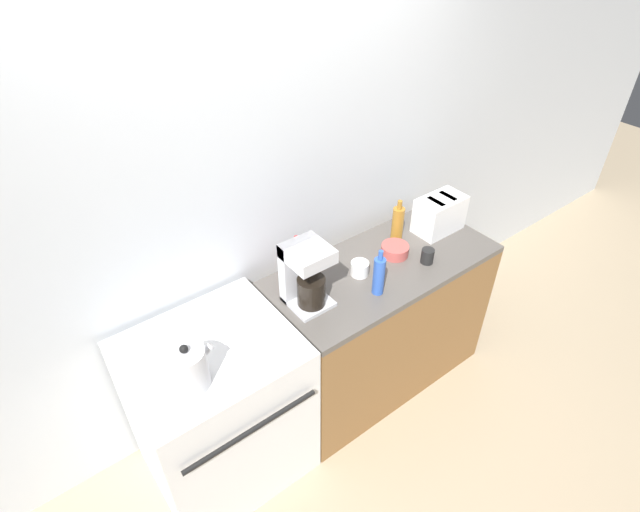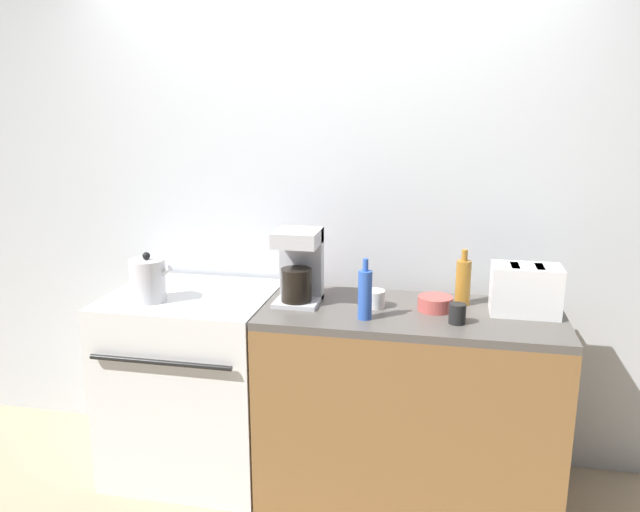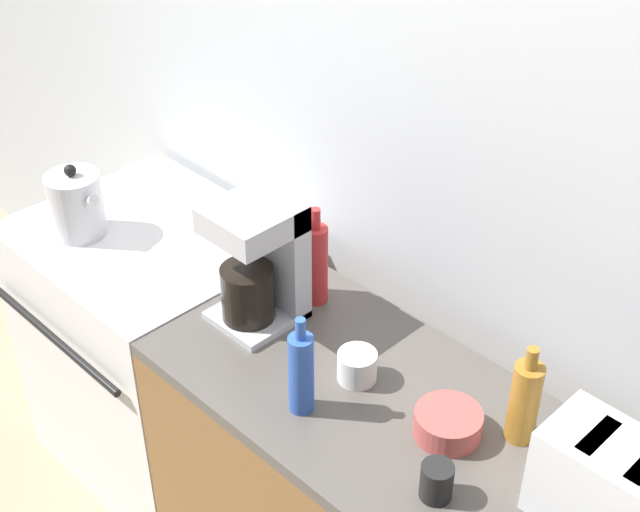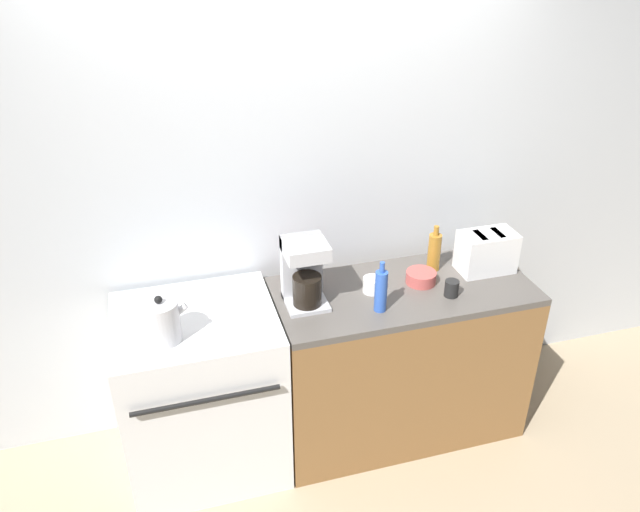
{
  "view_description": "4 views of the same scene",
  "coord_description": "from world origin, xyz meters",
  "px_view_note": "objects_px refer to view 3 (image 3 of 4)",
  "views": [
    {
      "loc": [
        -1.12,
        -1.21,
        2.66
      ],
      "look_at": [
        0.07,
        0.36,
        1.15
      ],
      "focal_mm": 28.0,
      "sensor_mm": 36.0,
      "label": 1
    },
    {
      "loc": [
        0.61,
        -2.38,
        1.84
      ],
      "look_at": [
        0.04,
        0.4,
        1.14
      ],
      "focal_mm": 35.0,
      "sensor_mm": 36.0,
      "label": 2
    },
    {
      "loc": [
        1.41,
        -0.89,
        2.43
      ],
      "look_at": [
        0.14,
        0.37,
        1.19
      ],
      "focal_mm": 50.0,
      "sensor_mm": 36.0,
      "label": 3
    },
    {
      "loc": [
        -0.69,
        -2.19,
        2.65
      ],
      "look_at": [
        0.03,
        0.31,
        1.19
      ],
      "focal_mm": 35.0,
      "sensor_mm": 36.0,
      "label": 4
    }
  ],
  "objects_px": {
    "stove": "(162,346)",
    "kettle": "(76,204)",
    "toaster": "(612,488)",
    "coffee_maker": "(261,260)",
    "bottle_amber": "(524,401)",
    "cup_white": "(357,366)",
    "bowl": "(448,423)",
    "cup_black": "(437,481)",
    "bottle_red": "(316,263)",
    "bottle_blue": "(301,372)"
  },
  "relations": [
    {
      "from": "bottle_blue",
      "to": "bowl",
      "type": "relative_size",
      "value": 1.7
    },
    {
      "from": "bottle_amber",
      "to": "bowl",
      "type": "relative_size",
      "value": 1.65
    },
    {
      "from": "bottle_blue",
      "to": "cup_white",
      "type": "height_order",
      "value": "bottle_blue"
    },
    {
      "from": "toaster",
      "to": "bottle_red",
      "type": "height_order",
      "value": "bottle_red"
    },
    {
      "from": "bottle_red",
      "to": "cup_white",
      "type": "height_order",
      "value": "bottle_red"
    },
    {
      "from": "bottle_red",
      "to": "toaster",
      "type": "bearing_deg",
      "value": -6.84
    },
    {
      "from": "bottle_red",
      "to": "kettle",
      "type": "bearing_deg",
      "value": -159.69
    },
    {
      "from": "bottle_red",
      "to": "cup_black",
      "type": "bearing_deg",
      "value": -24.2
    },
    {
      "from": "toaster",
      "to": "bottle_red",
      "type": "bearing_deg",
      "value": 173.16
    },
    {
      "from": "stove",
      "to": "cup_black",
      "type": "relative_size",
      "value": 10.82
    },
    {
      "from": "kettle",
      "to": "bottle_blue",
      "type": "distance_m",
      "value": 1.03
    },
    {
      "from": "toaster",
      "to": "bottle_amber",
      "type": "height_order",
      "value": "bottle_amber"
    },
    {
      "from": "coffee_maker",
      "to": "bottle_blue",
      "type": "xyz_separation_m",
      "value": [
        0.33,
        -0.17,
        -0.07
      ]
    },
    {
      "from": "toaster",
      "to": "bottle_amber",
      "type": "relative_size",
      "value": 1.14
    },
    {
      "from": "coffee_maker",
      "to": "cup_black",
      "type": "height_order",
      "value": "coffee_maker"
    },
    {
      "from": "bottle_red",
      "to": "cup_white",
      "type": "xyz_separation_m",
      "value": [
        0.3,
        -0.15,
        -0.08
      ]
    },
    {
      "from": "stove",
      "to": "coffee_maker",
      "type": "xyz_separation_m",
      "value": [
        0.55,
        -0.01,
        0.63
      ]
    },
    {
      "from": "bottle_amber",
      "to": "toaster",
      "type": "bearing_deg",
      "value": -17.47
    },
    {
      "from": "coffee_maker",
      "to": "bowl",
      "type": "distance_m",
      "value": 0.65
    },
    {
      "from": "kettle",
      "to": "cup_black",
      "type": "height_order",
      "value": "kettle"
    },
    {
      "from": "bottle_amber",
      "to": "cup_white",
      "type": "relative_size",
      "value": 2.65
    },
    {
      "from": "toaster",
      "to": "bowl",
      "type": "xyz_separation_m",
      "value": [
        -0.39,
        -0.03,
        -0.08
      ]
    },
    {
      "from": "kettle",
      "to": "bowl",
      "type": "xyz_separation_m",
      "value": [
        1.32,
        0.13,
        -0.07
      ]
    },
    {
      "from": "stove",
      "to": "kettle",
      "type": "relative_size",
      "value": 3.95
    },
    {
      "from": "bottle_amber",
      "to": "kettle",
      "type": "bearing_deg",
      "value": -170.34
    },
    {
      "from": "stove",
      "to": "bottle_amber",
      "type": "xyz_separation_m",
      "value": [
        1.3,
        0.1,
        0.56
      ]
    },
    {
      "from": "bottle_amber",
      "to": "bottle_red",
      "type": "xyz_separation_m",
      "value": [
        -0.69,
        0.03,
        0.01
      ]
    },
    {
      "from": "toaster",
      "to": "coffee_maker",
      "type": "height_order",
      "value": "coffee_maker"
    },
    {
      "from": "coffee_maker",
      "to": "cup_white",
      "type": "xyz_separation_m",
      "value": [
        0.35,
        -0.01,
        -0.14
      ]
    },
    {
      "from": "kettle",
      "to": "cup_white",
      "type": "relative_size",
      "value": 2.4
    },
    {
      "from": "stove",
      "to": "coffee_maker",
      "type": "relative_size",
      "value": 2.69
    },
    {
      "from": "bottle_blue",
      "to": "bottle_red",
      "type": "relative_size",
      "value": 0.92
    },
    {
      "from": "stove",
      "to": "bottle_blue",
      "type": "distance_m",
      "value": 1.06
    },
    {
      "from": "toaster",
      "to": "bottle_red",
      "type": "distance_m",
      "value": 0.97
    },
    {
      "from": "bowl",
      "to": "cup_black",
      "type": "bearing_deg",
      "value": -59.11
    },
    {
      "from": "cup_white",
      "to": "bowl",
      "type": "bearing_deg",
      "value": 2.34
    },
    {
      "from": "bowl",
      "to": "toaster",
      "type": "bearing_deg",
      "value": 4.01
    },
    {
      "from": "toaster",
      "to": "cup_black",
      "type": "height_order",
      "value": "toaster"
    },
    {
      "from": "coffee_maker",
      "to": "cup_black",
      "type": "distance_m",
      "value": 0.75
    },
    {
      "from": "bottle_red",
      "to": "bowl",
      "type": "height_order",
      "value": "bottle_red"
    },
    {
      "from": "stove",
      "to": "bottle_amber",
      "type": "distance_m",
      "value": 1.42
    },
    {
      "from": "bowl",
      "to": "kettle",
      "type": "bearing_deg",
      "value": -174.18
    },
    {
      "from": "toaster",
      "to": "bottle_blue",
      "type": "height_order",
      "value": "bottle_blue"
    },
    {
      "from": "bottle_blue",
      "to": "cup_white",
      "type": "distance_m",
      "value": 0.18
    },
    {
      "from": "bowl",
      "to": "bottle_red",
      "type": "bearing_deg",
      "value": 166.11
    },
    {
      "from": "toaster",
      "to": "kettle",
      "type": "bearing_deg",
      "value": -174.58
    },
    {
      "from": "cup_white",
      "to": "bottle_blue",
      "type": "bearing_deg",
      "value": -97.33
    },
    {
      "from": "stove",
      "to": "coffee_maker",
      "type": "height_order",
      "value": "coffee_maker"
    },
    {
      "from": "bottle_amber",
      "to": "cup_black",
      "type": "relative_size",
      "value": 3.01
    },
    {
      "from": "cup_white",
      "to": "cup_black",
      "type": "xyz_separation_m",
      "value": [
        0.37,
        -0.15,
        0.0
      ]
    }
  ]
}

